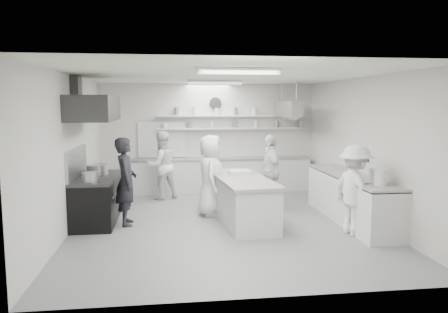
{
  "coord_description": "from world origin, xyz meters",
  "views": [
    {
      "loc": [
        -1.1,
        -8.59,
        2.44
      ],
      "look_at": [
        0.08,
        0.6,
        1.3
      ],
      "focal_mm": 34.59,
      "sensor_mm": 36.0,
      "label": 1
    }
  ],
  "objects": [
    {
      "name": "floor",
      "position": [
        0.0,
        0.0,
        -0.01
      ],
      "size": [
        6.0,
        7.0,
        0.02
      ],
      "primitive_type": "cube",
      "color": "gray",
      "rests_on": "ground"
    },
    {
      "name": "back_counter",
      "position": [
        0.3,
        3.2,
        0.46
      ],
      "size": [
        5.0,
        0.6,
        0.92
      ],
      "primitive_type": "cube",
      "color": "silver",
      "rests_on": "floor"
    },
    {
      "name": "ceiling",
      "position": [
        0.0,
        0.0,
        3.01
      ],
      "size": [
        6.0,
        7.0,
        0.02
      ],
      "primitive_type": "cube",
      "color": "white",
      "rests_on": "wall_back"
    },
    {
      "name": "shelf_upper",
      "position": [
        0.7,
        3.37,
        2.1
      ],
      "size": [
        4.2,
        0.26,
        0.04
      ],
      "primitive_type": "cube",
      "color": "silver",
      "rests_on": "wall_back"
    },
    {
      "name": "wall_right",
      "position": [
        3.0,
        0.0,
        1.5
      ],
      "size": [
        0.04,
        7.0,
        3.0
      ],
      "primitive_type": "cube",
      "color": "silver",
      "rests_on": "floor"
    },
    {
      "name": "shelf_lower",
      "position": [
        0.7,
        3.37,
        1.75
      ],
      "size": [
        4.2,
        0.26,
        0.04
      ],
      "primitive_type": "cube",
      "color": "silver",
      "rests_on": "wall_back"
    },
    {
      "name": "bowl_island_b",
      "position": [
        0.24,
        0.24,
        0.92
      ],
      "size": [
        0.24,
        0.24,
        0.06
      ],
      "primitive_type": "imported",
      "rotation": [
        0.0,
        0.0,
        -0.2
      ],
      "color": "silver",
      "rests_on": "prep_island"
    },
    {
      "name": "cook_back",
      "position": [
        -1.31,
        2.46,
        0.87
      ],
      "size": [
        1.05,
        0.97,
        1.74
      ],
      "primitive_type": "imported",
      "rotation": [
        0.0,
        0.0,
        -2.68
      ],
      "color": "white",
      "rests_on": "floor"
    },
    {
      "name": "cook_stove",
      "position": [
        -1.97,
        0.13,
        0.89
      ],
      "size": [
        0.48,
        0.68,
        1.78
      ],
      "primitive_type": "imported",
      "rotation": [
        0.0,
        0.0,
        1.66
      ],
      "color": "black",
      "rests_on": "floor"
    },
    {
      "name": "stove_pot",
      "position": [
        -2.6,
        0.63,
        1.04
      ],
      "size": [
        0.43,
        0.43,
        0.26
      ],
      "primitive_type": "cylinder",
      "color": "#A1A2A4",
      "rests_on": "stove"
    },
    {
      "name": "wall_left",
      "position": [
        -3.0,
        0.0,
        1.5
      ],
      "size": [
        0.04,
        7.0,
        3.0
      ],
      "primitive_type": "cube",
      "color": "silver",
      "rests_on": "floor"
    },
    {
      "name": "right_counter",
      "position": [
        2.65,
        -0.2,
        0.47
      ],
      "size": [
        0.74,
        3.3,
        0.94
      ],
      "primitive_type": "cube",
      "color": "silver",
      "rests_on": "floor"
    },
    {
      "name": "cook_island_left",
      "position": [
        -0.21,
        0.68,
        0.88
      ],
      "size": [
        0.61,
        0.89,
        1.77
      ],
      "primitive_type": "imported",
      "rotation": [
        0.0,
        0.0,
        1.51
      ],
      "color": "white",
      "rests_on": "floor"
    },
    {
      "name": "light_fixture_rear",
      "position": [
        0.0,
        1.8,
        2.94
      ],
      "size": [
        1.3,
        0.25,
        0.1
      ],
      "primitive_type": "cube",
      "color": "silver",
      "rests_on": "ceiling"
    },
    {
      "name": "wall_clock",
      "position": [
        0.2,
        3.46,
        2.45
      ],
      "size": [
        0.32,
        0.05,
        0.32
      ],
      "primitive_type": "cylinder",
      "rotation": [
        1.57,
        0.0,
        0.0
      ],
      "color": "white",
      "rests_on": "wall_back"
    },
    {
      "name": "cook_right",
      "position": [
        2.32,
        -1.09,
        0.85
      ],
      "size": [
        0.89,
        1.22,
        1.69
      ],
      "primitive_type": "imported",
      "rotation": [
        0.0,
        0.0,
        1.83
      ],
      "color": "white",
      "rests_on": "floor"
    },
    {
      "name": "exhaust_hood",
      "position": [
        -2.6,
        0.4,
        2.35
      ],
      "size": [
        0.85,
        2.0,
        0.5
      ],
      "primitive_type": "cube",
      "color": "#313132",
      "rests_on": "wall_left"
    },
    {
      "name": "wall_back",
      "position": [
        0.0,
        3.5,
        1.5
      ],
      "size": [
        6.0,
        0.04,
        3.0
      ],
      "primitive_type": "cube",
      "color": "silver",
      "rests_on": "floor"
    },
    {
      "name": "wall_front",
      "position": [
        0.0,
        -3.5,
        1.5
      ],
      "size": [
        6.0,
        0.04,
        3.0
      ],
      "primitive_type": "cube",
      "color": "silver",
      "rests_on": "floor"
    },
    {
      "name": "pot_rack",
      "position": [
        2.0,
        2.4,
        2.3
      ],
      "size": [
        0.3,
        1.6,
        0.4
      ],
      "primitive_type": "cube",
      "color": "#A1A2A4",
      "rests_on": "ceiling"
    },
    {
      "name": "light_fixture_front",
      "position": [
        0.0,
        -1.8,
        2.94
      ],
      "size": [
        1.3,
        0.25,
        0.1
      ],
      "primitive_type": "cube",
      "color": "silver",
      "rests_on": "ceiling"
    },
    {
      "name": "prep_island",
      "position": [
        0.39,
        0.03,
        0.44
      ],
      "size": [
        1.12,
        2.47,
        0.88
      ],
      "primitive_type": "cube",
      "rotation": [
        0.0,
        0.0,
        0.1
      ],
      "color": "silver",
      "rests_on": "floor"
    },
    {
      "name": "bowl_island_a",
      "position": [
        0.65,
        0.66,
        0.92
      ],
      "size": [
        0.27,
        0.27,
        0.06
      ],
      "primitive_type": "imported",
      "rotation": [
        0.0,
        0.0,
        0.06
      ],
      "color": "#A1A2A4",
      "rests_on": "prep_island"
    },
    {
      "name": "pass_through_window",
      "position": [
        -1.3,
        3.48,
        1.45
      ],
      "size": [
        1.3,
        0.04,
        1.0
      ],
      "primitive_type": "cube",
      "color": "black",
      "rests_on": "wall_back"
    },
    {
      "name": "stove",
      "position": [
        -2.6,
        0.4,
        0.45
      ],
      "size": [
        0.8,
        1.8,
        0.9
      ],
      "primitive_type": "cube",
      "color": "black",
      "rests_on": "floor"
    },
    {
      "name": "bowl_right",
      "position": [
        2.44,
        -1.1,
        0.97
      ],
      "size": [
        0.3,
        0.3,
        0.06
      ],
      "primitive_type": "imported",
      "rotation": [
        0.0,
        0.0,
        0.23
      ],
      "color": "silver",
      "rests_on": "right_counter"
    },
    {
      "name": "cook_island_right",
      "position": [
        1.24,
        1.14,
        0.87
      ],
      "size": [
        0.48,
        1.04,
        1.73
      ],
      "primitive_type": "imported",
      "rotation": [
        0.0,
        0.0,
        -1.52
      ],
      "color": "white",
      "rests_on": "floor"
    }
  ]
}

